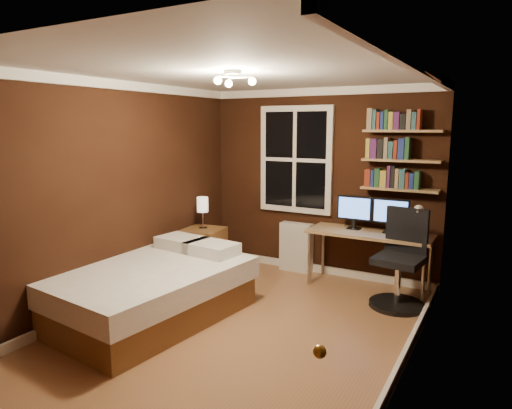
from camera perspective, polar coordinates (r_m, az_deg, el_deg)
The scene contains 24 objects.
floor at distance 4.75m, azimuth -1.98°, elevation -15.25°, with size 4.20×4.20×0.00m, color #8F5D39.
wall_back at distance 6.24m, azimuth 8.00°, elevation 2.72°, with size 3.20×0.04×2.50m, color black.
wall_left at distance 5.37m, azimuth -16.84°, elevation 1.24°, with size 0.04×4.20×2.50m, color black.
wall_right at distance 3.80m, azimuth 19.00°, elevation -2.28°, with size 0.04×4.20×2.50m, color black.
ceiling at distance 4.33m, azimuth -2.19°, elevation 16.29°, with size 3.20×4.20×0.02m, color white.
window at distance 6.31m, azimuth 4.98°, elevation 5.59°, with size 1.06×0.06×1.46m, color white.
door at distance 2.43m, azimuth 11.55°, elevation -14.38°, with size 0.03×0.82×2.05m, color black, non-canonical shape.
door_knob at distance 2.20m, azimuth 7.96°, elevation -17.75°, with size 0.06×0.06×0.06m, color #BA8A34.
ceiling_fixture at distance 4.23m, azimuth -2.91°, elevation 15.07°, with size 0.44×0.44×0.18m, color beige, non-canonical shape.
bookshelf_lower at distance 5.82m, azimuth 17.52°, elevation 1.85°, with size 0.92×0.22×0.03m, color #987749.
books_row_lower at distance 5.80m, azimuth 17.59°, elevation 3.12°, with size 0.66×0.16×0.23m, color maroon, non-canonical shape.
bookshelf_middle at distance 5.78m, azimuth 17.70°, elevation 5.28°, with size 0.92×0.22×0.03m, color #987749.
books_row_middle at distance 5.78m, azimuth 17.77°, elevation 6.57°, with size 0.48×0.16×0.23m, color navy, non-canonical shape.
bookshelf_upper at distance 5.77m, azimuth 17.88°, elevation 8.75°, with size 0.92×0.22×0.03m, color #987749.
books_row_upper at distance 5.77m, azimuth 17.95°, elevation 10.03°, with size 0.66×0.16×0.23m, color #214E2F, non-canonical shape.
bed at distance 5.04m, azimuth -13.17°, elevation -10.36°, with size 1.68×2.18×0.69m.
nightstand at distance 6.31m, azimuth -6.58°, elevation -5.83°, with size 0.51×0.51×0.63m, color brown.
bedside_lamp at distance 6.19m, azimuth -6.67°, elevation -1.07°, with size 0.15×0.15×0.43m, color beige, non-canonical shape.
radiator at distance 6.41m, azimuth 5.06°, elevation -5.32°, with size 0.45×0.16×0.68m, color beige.
desk at distance 5.82m, azimuth 14.00°, elevation -3.96°, with size 1.51×0.57×0.72m.
monitor_left at distance 5.89m, azimuth 12.19°, elevation -0.98°, with size 0.45×0.12×0.43m, color black, non-canonical shape.
monitor_right at distance 5.78m, azimuth 16.48°, elevation -1.38°, with size 0.45×0.12×0.43m, color black, non-canonical shape.
desk_lamp at distance 5.52m, azimuth 19.73°, elevation -2.00°, with size 0.14×0.32×0.44m, color silver, non-canonical shape.
office_chair at distance 5.41m, azimuth 17.57°, elevation -7.64°, with size 0.61×0.61×1.10m.
Camera 1 is at (2.24, -3.67, 2.01)m, focal length 32.00 mm.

